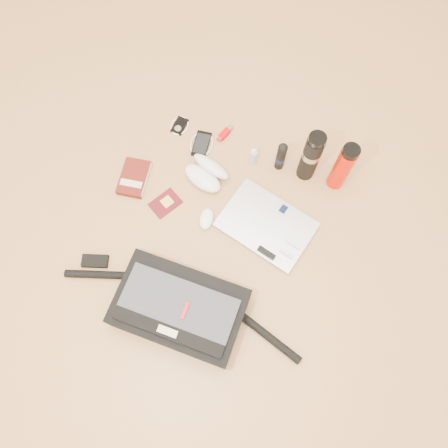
# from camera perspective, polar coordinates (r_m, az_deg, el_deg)

# --- Properties ---
(ground) EXTENTS (4.00, 4.00, 0.00)m
(ground) POSITION_cam_1_polar(r_m,az_deg,el_deg) (1.79, -2.34, -2.37)
(ground) COLOR #AE7B48
(ground) RESTS_ON ground
(messenger_bag) EXTENTS (0.97, 0.33, 0.13)m
(messenger_bag) POSITION_cam_1_polar(r_m,az_deg,el_deg) (1.67, -5.89, -10.87)
(messenger_bag) COLOR black
(messenger_bag) RESTS_ON ground
(laptop) EXTENTS (0.40, 0.31, 0.04)m
(laptop) POSITION_cam_1_polar(r_m,az_deg,el_deg) (1.81, 5.58, -0.17)
(laptop) COLOR #ADADAF
(laptop) RESTS_ON ground
(book) EXTENTS (0.15, 0.19, 0.03)m
(book) POSITION_cam_1_polar(r_m,az_deg,el_deg) (1.92, -11.64, 5.91)
(book) COLOR #4D120C
(book) RESTS_ON ground
(passport) EXTENTS (0.13, 0.15, 0.01)m
(passport) POSITION_cam_1_polar(r_m,az_deg,el_deg) (1.86, -7.67, 2.71)
(passport) COLOR #4A0B11
(passport) RESTS_ON ground
(mouse) EXTENTS (0.08, 0.11, 0.03)m
(mouse) POSITION_cam_1_polar(r_m,az_deg,el_deg) (1.81, -2.31, 0.66)
(mouse) COLOR white
(mouse) RESTS_ON ground
(sunglasses_case) EXTENTS (0.21, 0.19, 0.10)m
(sunglasses_case) POSITION_cam_1_polar(r_m,az_deg,el_deg) (1.87, -2.27, 6.73)
(sunglasses_case) COLOR white
(sunglasses_case) RESTS_ON ground
(ipod) EXTENTS (0.08, 0.09, 0.01)m
(ipod) POSITION_cam_1_polar(r_m,az_deg,el_deg) (2.03, -5.81, 12.65)
(ipod) COLOR black
(ipod) RESTS_ON ground
(phone) EXTENTS (0.12, 0.14, 0.01)m
(phone) POSITION_cam_1_polar(r_m,az_deg,el_deg) (1.97, -2.96, 10.38)
(phone) COLOR black
(phone) RESTS_ON ground
(inhaler) EXTENTS (0.04, 0.09, 0.02)m
(inhaler) POSITION_cam_1_polar(r_m,az_deg,el_deg) (1.99, 0.14, 11.77)
(inhaler) COLOR #A90807
(inhaler) RESTS_ON ground
(spray_bottle) EXTENTS (0.03, 0.03, 0.11)m
(spray_bottle) POSITION_cam_1_polar(r_m,az_deg,el_deg) (1.90, 3.88, 8.75)
(spray_bottle) COLOR #93B4CA
(spray_bottle) RESTS_ON ground
(aerosol_can) EXTENTS (0.05, 0.05, 0.17)m
(aerosol_can) POSITION_cam_1_polar(r_m,az_deg,el_deg) (1.86, 7.44, 8.74)
(aerosol_can) COLOR black
(aerosol_can) RESTS_ON ground
(thermos_black) EXTENTS (0.09, 0.09, 0.29)m
(thermos_black) POSITION_cam_1_polar(r_m,az_deg,el_deg) (1.81, 11.28, 8.66)
(thermos_black) COLOR black
(thermos_black) RESTS_ON ground
(thermos_red) EXTENTS (0.09, 0.09, 0.28)m
(thermos_red) POSITION_cam_1_polar(r_m,az_deg,el_deg) (1.83, 15.22, 7.19)
(thermos_red) COLOR red
(thermos_red) RESTS_ON ground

